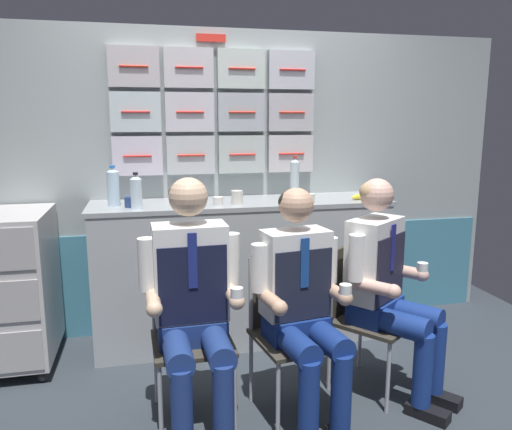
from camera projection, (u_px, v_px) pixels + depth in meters
name	position (u px, v px, depth m)	size (l,w,h in m)	color
ground	(271.00, 430.00, 2.55)	(4.80, 4.80, 0.04)	#2D343A
galley_bulkhead	(224.00, 182.00, 3.66)	(4.20, 0.14, 2.15)	#9BA5A5
galley_counter	(242.00, 270.00, 3.52)	(2.03, 0.53, 0.98)	#A5AAAE
service_trolley	(19.00, 285.00, 3.12)	(0.40, 0.65, 0.98)	black
folding_chair_left	(190.00, 319.00, 2.64)	(0.41, 0.41, 0.82)	#A8AAAF
crew_member_left	(193.00, 295.00, 2.45)	(0.51, 0.62, 1.26)	black
folding_chair_right	(288.00, 316.00, 2.68)	(0.46, 0.46, 0.82)	#A8AAAF
crew_member_right	(303.00, 300.00, 2.50)	(0.48, 0.62, 1.20)	black
folding_chair_by_counter	(360.00, 302.00, 2.89)	(0.56, 0.56, 0.82)	#A8AAAF
crew_member_by_counter	(387.00, 281.00, 2.76)	(0.61, 0.66, 1.22)	black
water_bottle_clear	(113.00, 187.00, 3.22)	(0.08, 0.08, 0.26)	silver
water_bottle_short	(295.00, 179.00, 3.45)	(0.06, 0.06, 0.30)	silver
sparkling_bottle_green	(136.00, 192.00, 3.10)	(0.07, 0.07, 0.23)	silver
paper_cup_tan	(237.00, 197.00, 3.29)	(0.07, 0.07, 0.09)	silver
coffee_cup_white	(310.00, 198.00, 3.36)	(0.06, 0.06, 0.06)	silver
coffee_cup_spare	(130.00, 202.00, 3.18)	(0.07, 0.07, 0.07)	navy
paper_cup_blue	(218.00, 201.00, 3.25)	(0.07, 0.07, 0.06)	silver
snack_banana	(361.00, 196.00, 3.50)	(0.17, 0.10, 0.04)	yellow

